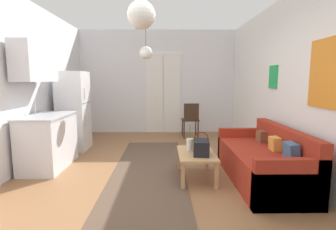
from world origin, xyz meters
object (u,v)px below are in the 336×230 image
couch (265,162)px  refrigerator (74,111)px  pendant_lamp_far (146,53)px  accent_chair (191,118)px  pendant_lamp_near (141,15)px  coffee_table (196,156)px  bamboo_vase (190,144)px  handbag (201,147)px

couch → refrigerator: size_ratio=1.15×
refrigerator → pendant_lamp_far: (1.54, 0.01, 1.21)m
accent_chair → pendant_lamp_near: size_ratio=1.06×
coffee_table → couch: bearing=-5.7°
bamboo_vase → couch: bearing=-11.7°
coffee_table → refrigerator: (-2.39, 1.70, 0.48)m
pendant_lamp_near → pendant_lamp_far: size_ratio=0.90×
handbag → pendant_lamp_near: bearing=-132.4°
couch → accent_chair: 3.01m
bamboo_vase → handbag: 0.28m
couch → handbag: 0.98m
coffee_table → handbag: handbag is taller
pendant_lamp_near → accent_chair: bearing=76.3°
coffee_table → pendant_lamp_near: (-0.71, -0.96, 1.79)m
accent_chair → refrigerator: bearing=19.7°
coffee_table → refrigerator: refrigerator is taller
bamboo_vase → pendant_lamp_near: pendant_lamp_near is taller
coffee_table → pendant_lamp_far: (-0.85, 1.71, 1.69)m
accent_chair → bamboo_vase: bearing=80.8°
couch → coffee_table: couch is taller
couch → coffee_table: 1.01m
accent_chair → pendant_lamp_near: 4.19m
accent_chair → pendant_lamp_far: 2.15m
coffee_table → handbag: size_ratio=2.48×
pendant_lamp_far → coffee_table: bearing=-63.5°
bamboo_vase → pendant_lamp_near: size_ratio=0.48×
couch → accent_chair: size_ratio=2.14×
couch → refrigerator: 3.88m
coffee_table → accent_chair: (0.20, 2.79, 0.16)m
couch → handbag: (-0.95, -0.02, 0.24)m
handbag → couch: bearing=1.2°
couch → handbag: couch is taller
handbag → coffee_table: bearing=114.2°
pendant_lamp_near → pendant_lamp_far: (-0.14, 2.67, -0.11)m
pendant_lamp_near → pendant_lamp_far: bearing=93.0°
accent_chair → pendant_lamp_far: bearing=42.6°
refrigerator → pendant_lamp_far: pendant_lamp_far is taller
bamboo_vase → pendant_lamp_far: pendant_lamp_far is taller
couch → bamboo_vase: 1.13m
coffee_table → pendant_lamp_near: size_ratio=1.02×
couch → refrigerator: (-3.40, 1.80, 0.55)m
bamboo_vase → pendant_lamp_far: 2.34m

